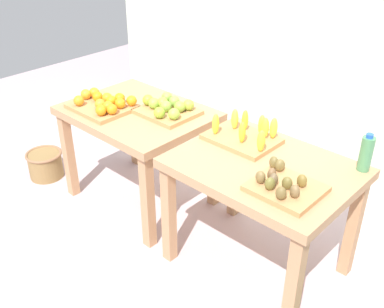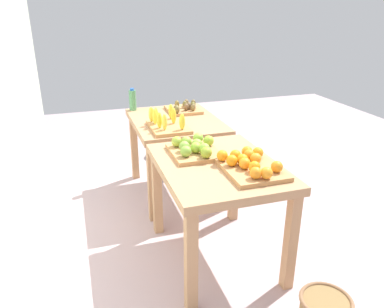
% 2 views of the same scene
% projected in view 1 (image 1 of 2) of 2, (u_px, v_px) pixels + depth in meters
% --- Properties ---
extents(ground_plane, '(8.00, 8.00, 0.00)m').
position_uv_depth(ground_plane, '(193.00, 227.00, 3.36)').
color(ground_plane, '#BA9FA7').
extents(display_table_left, '(1.04, 0.80, 0.77)m').
position_uv_depth(display_table_left, '(138.00, 124.00, 3.36)').
color(display_table_left, tan).
rests_on(display_table_left, ground_plane).
extents(display_table_right, '(1.04, 0.80, 0.77)m').
position_uv_depth(display_table_right, '(263.00, 181.00, 2.70)').
color(display_table_right, tan).
rests_on(display_table_right, ground_plane).
extents(orange_bin, '(0.46, 0.38, 0.11)m').
position_uv_depth(orange_bin, '(104.00, 104.00, 3.29)').
color(orange_bin, tan).
rests_on(orange_bin, display_table_left).
extents(apple_bin, '(0.42, 0.35, 0.11)m').
position_uv_depth(apple_bin, '(167.00, 108.00, 3.22)').
color(apple_bin, tan).
rests_on(apple_bin, display_table_left).
extents(banana_crate, '(0.45, 0.32, 0.17)m').
position_uv_depth(banana_crate, '(244.00, 135.00, 2.87)').
color(banana_crate, tan).
rests_on(banana_crate, display_table_right).
extents(kiwi_bin, '(0.37, 0.32, 0.10)m').
position_uv_depth(kiwi_bin, '(283.00, 185.00, 2.39)').
color(kiwi_bin, tan).
rests_on(kiwi_bin, display_table_right).
extents(water_bottle, '(0.07, 0.07, 0.23)m').
position_uv_depth(water_bottle, '(366.00, 153.00, 2.53)').
color(water_bottle, '#4C8C59').
rests_on(water_bottle, display_table_right).
extents(wicker_basket, '(0.31, 0.31, 0.23)m').
position_uv_depth(wicker_basket, '(45.00, 164.00, 3.91)').
color(wicker_basket, olive).
rests_on(wicker_basket, ground_plane).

